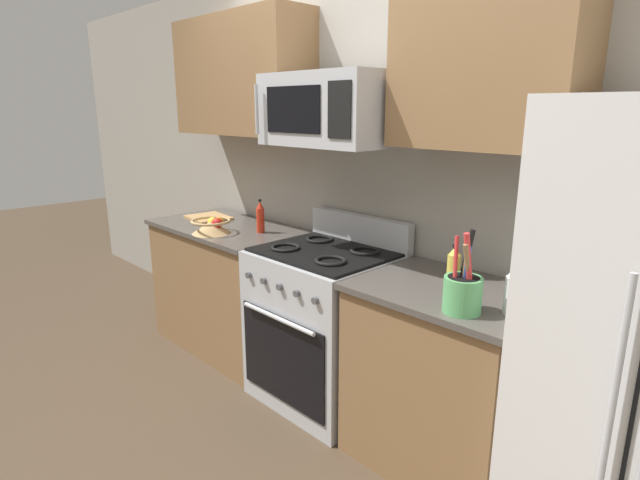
% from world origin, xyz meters
% --- Properties ---
extents(ground_plane, '(16.00, 16.00, 0.00)m').
position_xyz_m(ground_plane, '(0.00, 0.00, 0.00)').
color(ground_plane, '#473828').
extents(wall_back, '(8.00, 0.10, 2.60)m').
position_xyz_m(wall_back, '(0.00, 1.03, 1.30)').
color(wall_back, '#9E998E').
rests_on(wall_back, ground).
extents(counter_left, '(1.18, 0.65, 0.91)m').
position_xyz_m(counter_left, '(-0.98, 0.63, 0.46)').
color(counter_left, olive).
rests_on(counter_left, ground).
extents(range_oven, '(0.76, 0.70, 1.09)m').
position_xyz_m(range_oven, '(-0.00, 0.63, 0.47)').
color(range_oven, '#B2B5BA').
rests_on(range_oven, ground).
extents(counter_right, '(0.85, 0.65, 0.91)m').
position_xyz_m(counter_right, '(0.81, 0.63, 0.46)').
color(counter_right, olive).
rests_on(counter_right, ground).
extents(microwave, '(0.74, 0.44, 0.38)m').
position_xyz_m(microwave, '(-0.00, 0.66, 1.70)').
color(microwave, '#B2B5BA').
extents(upper_cabinets_left, '(1.17, 0.34, 0.77)m').
position_xyz_m(upper_cabinets_left, '(-0.99, 0.81, 1.92)').
color(upper_cabinets_left, olive).
extents(upper_cabinets_right, '(0.84, 0.34, 0.77)m').
position_xyz_m(upper_cabinets_right, '(0.82, 0.81, 1.92)').
color(upper_cabinets_right, olive).
extents(utensil_crock, '(0.15, 0.15, 0.34)m').
position_xyz_m(utensil_crock, '(1.00, 0.42, 1.00)').
color(utensil_crock, '#59AD66').
rests_on(utensil_crock, counter_right).
extents(fruit_basket, '(0.26, 0.26, 0.11)m').
position_xyz_m(fruit_basket, '(-0.86, 0.43, 0.96)').
color(fruit_basket, tan).
rests_on(fruit_basket, counter_left).
extents(cutting_board, '(0.34, 0.30, 0.02)m').
position_xyz_m(cutting_board, '(-1.27, 0.66, 0.92)').
color(cutting_board, tan).
rests_on(cutting_board, counter_left).
extents(bottle_vinegar, '(0.07, 0.07, 0.21)m').
position_xyz_m(bottle_vinegar, '(1.14, 0.55, 1.01)').
color(bottle_vinegar, silver).
rests_on(bottle_vinegar, counter_right).
extents(bottle_oil, '(0.06, 0.06, 0.17)m').
position_xyz_m(bottle_oil, '(0.75, 0.75, 0.99)').
color(bottle_oil, gold).
rests_on(bottle_oil, counter_right).
extents(bottle_hot_sauce, '(0.05, 0.05, 0.22)m').
position_xyz_m(bottle_hot_sauce, '(-0.65, 0.68, 1.01)').
color(bottle_hot_sauce, red).
rests_on(bottle_hot_sauce, counter_left).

